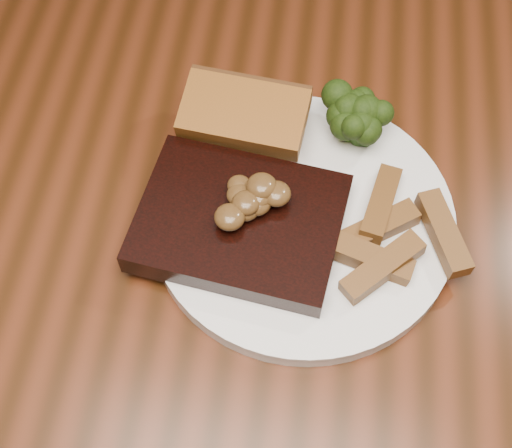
% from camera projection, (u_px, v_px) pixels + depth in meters
% --- Properties ---
extents(ground, '(4.50, 4.50, 0.00)m').
position_uv_depth(ground, '(259.00, 441.00, 1.26)').
color(ground, '#3A170D').
rests_on(ground, ground).
extents(dining_table, '(1.60, 0.90, 0.75)m').
position_uv_depth(dining_table, '(262.00, 279.00, 0.70)').
color(dining_table, '#481E0E').
rests_on(dining_table, ground).
extents(chair_far, '(0.52, 0.52, 0.86)m').
position_uv_depth(chair_far, '(420.00, 27.00, 1.13)').
color(chair_far, black).
rests_on(chair_far, ground).
extents(plate, '(0.30, 0.30, 0.01)m').
position_uv_depth(plate, '(302.00, 220.00, 0.62)').
color(plate, white).
rests_on(plate, dining_table).
extents(steak, '(0.18, 0.15, 0.02)m').
position_uv_depth(steak, '(240.00, 223.00, 0.59)').
color(steak, black).
rests_on(steak, plate).
extents(steak_bone, '(0.15, 0.03, 0.02)m').
position_uv_depth(steak_bone, '(230.00, 286.00, 0.57)').
color(steak_bone, '#BEAF93').
rests_on(steak_bone, plate).
extents(mushroom_pile, '(0.07, 0.07, 0.03)m').
position_uv_depth(mushroom_pile, '(247.00, 198.00, 0.58)').
color(mushroom_pile, '#513719').
rests_on(mushroom_pile, steak).
extents(garlic_bread, '(0.12, 0.07, 0.02)m').
position_uv_depth(garlic_bread, '(244.00, 129.00, 0.64)').
color(garlic_bread, brown).
rests_on(garlic_bread, plate).
extents(potato_wedges, '(0.10, 0.10, 0.02)m').
position_uv_depth(potato_wedges, '(388.00, 237.00, 0.59)').
color(potato_wedges, brown).
rests_on(potato_wedges, plate).
extents(broccoli_cluster, '(0.08, 0.08, 0.04)m').
position_uv_depth(broccoli_cluster, '(367.00, 135.00, 0.63)').
color(broccoli_cluster, '#21330B').
rests_on(broccoli_cluster, plate).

